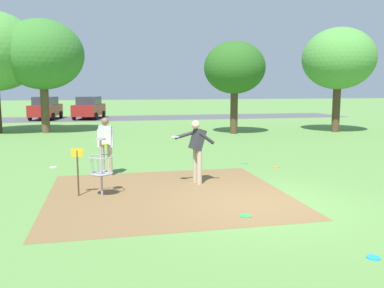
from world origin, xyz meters
name	(u,v)px	position (x,y,z in m)	size (l,w,h in m)	color
ground_plane	(258,203)	(0.00, 0.00, 0.00)	(160.00, 160.00, 0.00)	#5B8942
dirt_tee_pad	(168,194)	(-1.87, 1.20, 0.00)	(5.67, 5.34, 0.01)	brown
disc_golf_basket	(99,165)	(-3.49, 1.42, 0.75)	(0.98, 0.58, 1.39)	#9E9EA3
player_foreground_watching	(106,143)	(-3.30, 3.67, 0.97)	(0.49, 0.43, 1.71)	tan
player_throwing	(197,147)	(-0.93, 2.12, 0.99)	(1.17, 0.45, 1.71)	tan
frisbee_near_basket	(373,258)	(0.60, -3.17, 0.01)	(0.20, 0.20, 0.02)	#1E93DB
frisbee_by_tee	(276,167)	(2.08, 3.71, 0.01)	(0.21, 0.21, 0.02)	orange
frisbee_mid_grass	(53,167)	(-4.98, 5.29, 0.01)	(0.23, 0.23, 0.02)	white
frisbee_far_left	(246,216)	(-0.61, -0.84, 0.01)	(0.25, 0.25, 0.02)	green
frisbee_far_right	(244,163)	(1.30, 4.57, 0.01)	(0.24, 0.24, 0.02)	green
tree_near_left	(42,55)	(-6.58, 16.13, 4.39)	(4.60, 4.60, 6.37)	brown
tree_mid_left	(235,68)	(3.83, 13.41, 3.64)	(3.40, 3.40, 5.11)	#4C3823
tree_mid_center	(339,59)	(9.94, 13.00, 4.20)	(4.12, 4.12, 5.97)	#4C3823
parking_lot_strip	(143,118)	(0.00, 26.61, 0.00)	(36.00, 6.00, 0.01)	#4C4C51
parked_car_leftmost	(46,108)	(-7.92, 26.61, 0.92)	(2.38, 4.40, 1.84)	maroon
parked_car_center_left	(89,108)	(-4.47, 26.43, 0.92)	(2.71, 4.50, 1.84)	maroon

